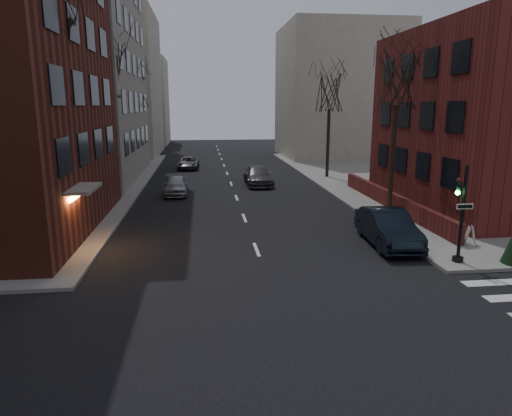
{
  "coord_description": "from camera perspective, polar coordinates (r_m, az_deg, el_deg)",
  "views": [
    {
      "loc": [
        -2.36,
        -7.75,
        6.44
      ],
      "look_at": [
        -0.05,
        11.77,
        2.0
      ],
      "focal_mm": 32.0,
      "sensor_mm": 36.0,
      "label": 1
    }
  ],
  "objects": [
    {
      "name": "tree_left_c",
      "position": [
        48.2,
        -14.89,
        14.21
      ],
      "size": [
        3.96,
        3.96,
        9.72
      ],
      "color": "#2D231C",
      "rests_on": "sidewalk_far_left"
    },
    {
      "name": "car_lane_far",
      "position": [
        47.69,
        -8.45,
        5.59
      ],
      "size": [
        2.23,
        4.52,
        1.23
      ],
      "primitive_type": "imported",
      "rotation": [
        0.0,
        0.0,
        -0.04
      ],
      "color": "#45454A",
      "rests_on": "ground"
    },
    {
      "name": "streetlamp_far",
      "position": [
        50.14,
        -13.64,
        9.87
      ],
      "size": [
        0.36,
        0.36,
        6.28
      ],
      "color": "black",
      "rests_on": "sidewalk_far_left"
    },
    {
      "name": "building_right_brick",
      "position": [
        32.74,
        28.86,
        9.54
      ],
      "size": [
        12.0,
        14.0,
        11.0
      ],
      "primitive_type": "cube",
      "color": "maroon",
      "rests_on": "ground"
    },
    {
      "name": "streetlamp_near",
      "position": [
        30.39,
        -17.99,
        7.96
      ],
      "size": [
        0.36,
        0.36,
        6.28
      ],
      "color": "black",
      "rests_on": "sidewalk_far_left"
    },
    {
      "name": "building_distant_la",
      "position": [
        64.06,
        -18.74,
        14.38
      ],
      "size": [
        14.0,
        16.0,
        18.0
      ],
      "primitive_type": "cube",
      "color": "#BCB49F",
      "rests_on": "ground"
    },
    {
      "name": "tree_left_b",
      "position": [
        34.44,
        -18.26,
        16.24
      ],
      "size": [
        4.4,
        4.4,
        10.8
      ],
      "color": "#2D231C",
      "rests_on": "sidewalk_far_left"
    },
    {
      "name": "low_wall_right",
      "position": [
        29.75,
        16.47,
        0.98
      ],
      "size": [
        0.35,
        16.0,
        1.0
      ],
      "primitive_type": "cube",
      "color": "maroon",
      "rests_on": "sidewalk_far_right"
    },
    {
      "name": "traffic_signal",
      "position": [
        20.17,
        24.17,
        -1.39
      ],
      "size": [
        0.76,
        0.44,
        4.0
      ],
      "color": "black",
      "rests_on": "sidewalk_far_right"
    },
    {
      "name": "building_distant_ra",
      "position": [
        60.32,
        10.28,
        14.02
      ],
      "size": [
        14.0,
        14.0,
        16.0
      ],
      "primitive_type": "cube",
      "color": "#BCB49F",
      "rests_on": "ground"
    },
    {
      "name": "tree_right_a",
      "position": [
        28.11,
        17.3,
        15.42
      ],
      "size": [
        3.96,
        3.96,
        9.72
      ],
      "color": "#2D231C",
      "rests_on": "sidewalk_far_right"
    },
    {
      "name": "sandwich_board",
      "position": [
        23.24,
        25.19,
        -3.11
      ],
      "size": [
        0.55,
        0.64,
        0.86
      ],
      "primitive_type": "cube",
      "rotation": [
        0.0,
        0.0,
        -0.38
      ],
      "color": "silver",
      "rests_on": "sidewalk_far_right"
    },
    {
      "name": "parked_sedan",
      "position": [
        22.24,
        16.14,
        -2.37
      ],
      "size": [
        2.03,
        5.18,
        1.68
      ],
      "primitive_type": "imported",
      "rotation": [
        0.0,
        0.0,
        -0.05
      ],
      "color": "black",
      "rests_on": "ground"
    },
    {
      "name": "tree_right_b",
      "position": [
        41.3,
        9.21,
        14.17
      ],
      "size": [
        3.74,
        3.74,
        9.18
      ],
      "color": "#2D231C",
      "rests_on": "sidewalk_far_right"
    },
    {
      "name": "car_lane_silver",
      "position": [
        33.92,
        -10.0,
        2.79
      ],
      "size": [
        1.7,
        4.11,
        1.39
      ],
      "primitive_type": "imported",
      "rotation": [
        0.0,
        0.0,
        0.01
      ],
      "color": "#9C9BA0",
      "rests_on": "ground"
    },
    {
      "name": "tree_left_a",
      "position": [
        22.77,
        -24.24,
        16.78
      ],
      "size": [
        4.18,
        4.18,
        10.26
      ],
      "color": "#2D231C",
      "rests_on": "sidewalk_far_left"
    },
    {
      "name": "building_left_tan",
      "position": [
        44.88,
        -27.67,
        21.07
      ],
      "size": [
        18.0,
        18.0,
        28.0
      ],
      "primitive_type": "cube",
      "color": "gray",
      "rests_on": "ground"
    },
    {
      "name": "car_lane_gray",
      "position": [
        37.62,
        0.27,
        4.03
      ],
      "size": [
        2.12,
        5.17,
        1.5
      ],
      "primitive_type": "imported",
      "rotation": [
        0.0,
        0.0,
        0.0
      ],
      "color": "#434348",
      "rests_on": "ground"
    },
    {
      "name": "building_distant_lb",
      "position": [
        80.45,
        -14.72,
        12.73
      ],
      "size": [
        10.0,
        12.0,
        14.0
      ],
      "primitive_type": "cube",
      "color": "#BCB49F",
      "rests_on": "ground"
    }
  ]
}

